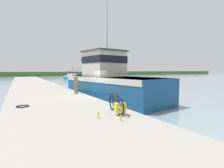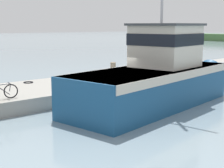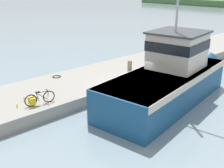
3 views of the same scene
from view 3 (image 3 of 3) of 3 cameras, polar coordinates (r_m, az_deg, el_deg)
The scene contains 8 objects.
ground_plane at distance 18.46m, azimuth 4.11°, elevation -2.59°, with size 320.00×320.00×0.00m, color gray.
dock_pier at distance 20.54m, azimuth -2.43°, elevation 0.92°, with size 5.20×80.00×0.74m, color gray.
fishing_boat_main at distance 17.83m, azimuth 11.81°, elevation 1.57°, with size 5.18×12.33×11.36m.
bicycle_touring at distance 15.83m, azimuth -14.93°, elevation -2.96°, with size 0.59×1.69×0.76m.
mooring_post at distance 19.38m, azimuth 3.60°, elevation 2.90°, with size 0.30×0.30×1.31m, color #756651.
hose_coil at distance 20.29m, azimuth -11.20°, elevation 1.48°, with size 0.59×0.59×0.05m, color black.
water_bottle_by_bike at distance 15.92m, azimuth -18.73°, elevation -4.21°, with size 0.07×0.07×0.20m, color yellow.
water_bottle_on_curb at distance 16.63m, azimuth -17.41°, elevation -2.90°, with size 0.06×0.06×0.26m, color yellow.
Camera 3 is at (11.63, -12.46, 7.09)m, focal length 45.00 mm.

